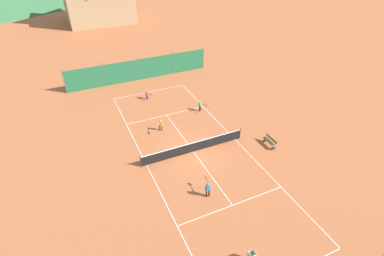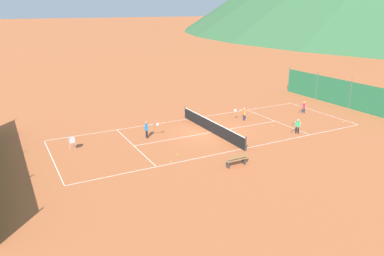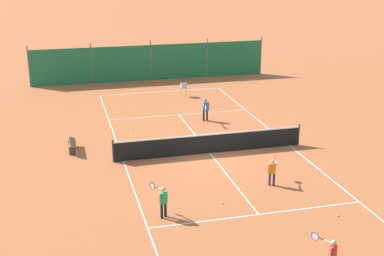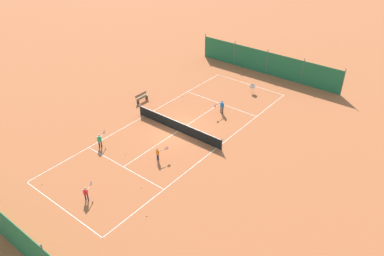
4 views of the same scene
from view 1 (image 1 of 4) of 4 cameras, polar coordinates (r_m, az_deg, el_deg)
name	(u,v)px [view 1 (image 1 of 4)]	position (r m, az deg, el deg)	size (l,w,h in m)	color
ground_plane	(193,152)	(25.31, 0.26, -4.51)	(600.00, 600.00, 0.00)	#B25B33
court_line_markings	(193,152)	(25.31, 0.26, -4.50)	(8.25, 23.85, 0.01)	white
tennis_net	(193,147)	(25.00, 0.26, -3.62)	(9.18, 0.08, 1.06)	#2D2D2D
windscreen_fence_far	(139,70)	(37.34, -9.97, 10.90)	(17.28, 0.08, 2.90)	#236B42
player_far_service	(200,105)	(30.38, 1.60, 4.38)	(0.52, 1.01, 1.19)	black
player_near_baseline	(208,188)	(21.17, 3.02, -11.39)	(0.46, 1.04, 1.28)	black
player_far_baseline	(160,125)	(27.57, -6.08, 0.64)	(0.62, 0.90, 1.13)	#23284C
player_near_service	(147,94)	(32.93, -8.55, 6.42)	(0.49, 0.95, 1.10)	#23284C
tennis_ball_by_net_right	(112,113)	(31.36, -15.02, 2.74)	(0.07, 0.07, 0.07)	#CCE033
tennis_ball_by_net_left	(138,117)	(30.21, -10.27, 2.12)	(0.07, 0.07, 0.07)	#CCE033
tennis_ball_alley_right	(181,118)	(29.54, -2.20, 1.90)	(0.07, 0.07, 0.07)	#CCE033
tennis_ball_near_corner	(269,178)	(23.62, 14.48, -9.21)	(0.07, 0.07, 0.07)	#CCE033
tennis_ball_far_corner	(253,174)	(23.69, 11.62, -8.56)	(0.07, 0.07, 0.07)	#CCE033
tennis_ball_mid_court	(176,89)	(35.13, -3.10, 7.52)	(0.07, 0.07, 0.07)	#CCE033
ball_hopper	(252,255)	(18.40, 11.30, -22.66)	(0.36, 0.36, 0.89)	#B7B7BC
courtside_bench	(270,141)	(26.56, 14.65, -2.47)	(0.36, 1.50, 0.84)	olive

